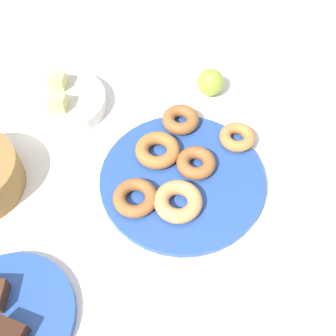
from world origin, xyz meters
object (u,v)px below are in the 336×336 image
donut_1 (196,163)px  melon_chunk_right (57,81)px  donut_5 (135,198)px  melon_chunk_left (58,103)px  cake_plate (7,318)px  donut_2 (237,137)px  brownie_near (7,336)px  donut_plate (182,179)px  donut_3 (178,201)px  apple (210,82)px  donut_4 (181,120)px  donut_0 (158,150)px  fruit_bowl (64,102)px

donut_1 → melon_chunk_right: melon_chunk_right is taller
donut_5 → melon_chunk_left: (0.22, 0.19, 0.02)m
cake_plate → melon_chunk_left: size_ratio=6.35×
donut_2 → melon_chunk_left: size_ratio=2.16×
donut_5 → brownie_near: bearing=146.2°
donut_1 → donut_5: donut_1 is taller
donut_1 → melon_chunk_right: (0.21, 0.32, 0.02)m
donut_plate → brownie_near: 0.43m
melon_chunk_left → melon_chunk_right: size_ratio=1.00×
donut_3 → apple: apple is taller
donut_3 → donut_4: bearing=0.2°
cake_plate → brownie_near: (-0.03, -0.02, 0.02)m
donut_0 → donut_1: donut_0 is taller
donut_0 → donut_3: 0.13m
donut_5 → melon_chunk_right: (0.29, 0.21, 0.02)m
donut_0 → cake_plate: (-0.35, 0.23, -0.02)m
donut_2 → donut_3: size_ratio=0.82×
donut_0 → donut_1: (-0.03, -0.08, -0.00)m
donut_plate → donut_3: 0.07m
donut_plate → donut_5: bearing=124.0°
brownie_near → fruit_bowl: bearing=1.5°
donut_0 → brownie_near: size_ratio=1.91×
donut_2 → cake_plate: donut_2 is taller
brownie_near → donut_2: bearing=-41.9°
donut_2 → melon_chunk_right: melon_chunk_right is taller
donut_3 → cake_plate: 0.36m
donut_0 → melon_chunk_right: (0.18, 0.24, 0.02)m
donut_2 → donut_4: 0.13m
donut_plate → apple: bearing=-12.9°
cake_plate → fruit_bowl: bearing=-0.4°
donut_0 → brownie_near: brownie_near is taller
donut_2 → apple: size_ratio=1.21×
donut_1 → donut_3: (-0.09, 0.03, 0.00)m
donut_5 → donut_0: bearing=-17.3°
donut_5 → melon_chunk_left: bearing=40.4°
donut_2 → donut_4: size_ratio=0.94×
donut_plate → melon_chunk_right: size_ratio=9.49×
donut_5 → donut_3: bearing=-94.2°
cake_plate → brownie_near: 0.05m
donut_3 → donut_5: donut_3 is taller
donut_0 → donut_5: bearing=162.7°
donut_3 → melon_chunk_left: (0.23, 0.28, 0.02)m
donut_0 → brownie_near: 0.44m
donut_2 → apple: (0.16, 0.06, 0.01)m
donut_plate → donut_0: bearing=44.0°
donut_0 → apple: 0.24m
melon_chunk_left → melon_chunk_right: same height
donut_4 → brownie_near: brownie_near is taller
donut_1 → brownie_near: brownie_near is taller
donut_1 → fruit_bowl: bearing=61.1°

